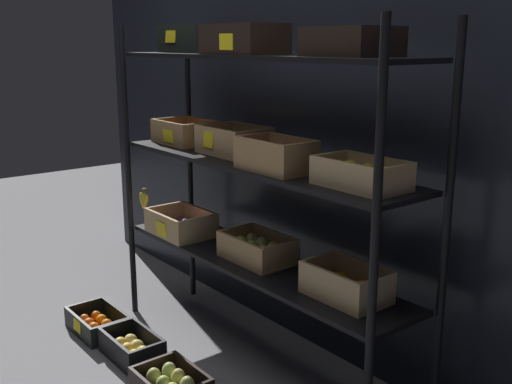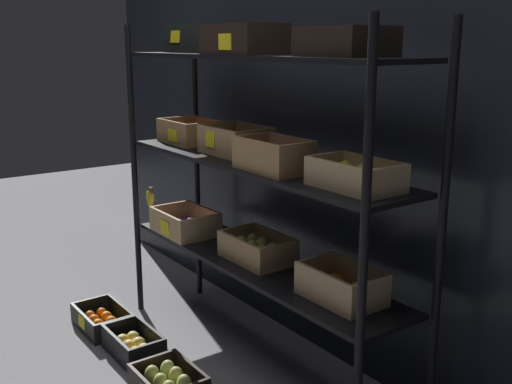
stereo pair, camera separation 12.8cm
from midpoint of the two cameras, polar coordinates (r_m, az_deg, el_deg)
name	(u,v)px [view 2 (the right image)]	position (r m, az deg, el deg)	size (l,w,h in m)	color
ground_plane	(256,360)	(3.08, 1.23, -15.49)	(10.00, 10.00, 0.00)	gray
storefront_wall	(324,81)	(2.95, 7.67, 10.24)	(4.15, 0.12, 2.66)	black
display_rack	(253,161)	(2.75, 1.07, 2.93)	(1.85, 0.43, 1.60)	black
crate_ground_tangerine	(102,321)	(3.46, -13.17, -11.67)	(0.35, 0.24, 0.11)	black
crate_ground_apple_gold	(134,345)	(3.15, -10.24, -14.00)	(0.34, 0.20, 0.12)	black
crate_ground_pear	(168,382)	(2.84, -6.90, -17.26)	(0.33, 0.25, 0.10)	black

